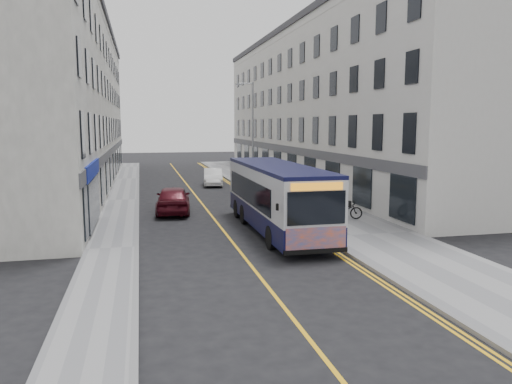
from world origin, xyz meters
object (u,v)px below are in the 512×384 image
streetlamp (252,133)px  car_maroon (173,199)px  bicycle (344,210)px  pedestrian_near (266,183)px  pedestrian_far (265,174)px  city_bus (277,195)px  car_white (213,177)px

streetlamp → car_maroon: bearing=-130.8°
streetlamp → bicycle: 12.45m
pedestrian_near → pedestrian_far: 5.46m
streetlamp → car_maroon: streetlamp is taller
bicycle → pedestrian_far: bearing=15.0°
pedestrian_near → streetlamp: bearing=93.7°
streetlamp → bicycle: bearing=-78.7°
pedestrian_near → bicycle: bearing=-92.6°
pedestrian_near → car_maroon: (-6.74, -5.24, -0.18)m
streetlamp → city_bus: 13.62m
city_bus → pedestrian_far: size_ratio=5.77×
streetlamp → car_maroon: size_ratio=1.72×
pedestrian_far → car_white: bearing=152.8°
streetlamp → pedestrian_near: streetlamp is taller
bicycle → car_white: car_white is taller
city_bus → pedestrian_far: city_bus is taller
bicycle → pedestrian_far: pedestrian_far is taller
bicycle → city_bus: bearing=124.6°
bicycle → car_maroon: size_ratio=0.41×
streetlamp → pedestrian_near: (0.57, -1.91, -3.41)m
car_white → bicycle: bearing=-68.0°
car_white → car_maroon: bearing=-100.9°
streetlamp → car_white: bearing=111.9°
streetlamp → bicycle: (2.33, -11.64, -3.77)m
bicycle → car_white: 17.45m
city_bus → pedestrian_near: size_ratio=6.39×
car_maroon → pedestrian_near: bearing=-137.3°
bicycle → pedestrian_near: size_ratio=1.11×
city_bus → pedestrian_near: 11.59m
pedestrian_near → car_white: pedestrian_near is taller
pedestrian_near → pedestrian_far: pedestrian_far is taller
pedestrian_near → car_maroon: size_ratio=0.37×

